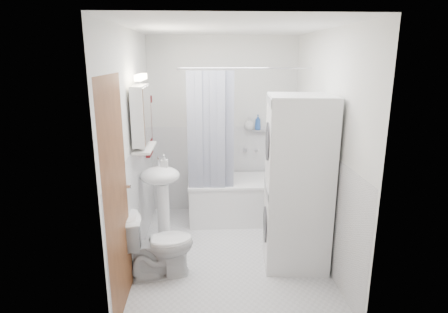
{
  "coord_description": "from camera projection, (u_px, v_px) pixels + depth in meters",
  "views": [
    {
      "loc": [
        -0.26,
        -3.77,
        2.13
      ],
      "look_at": [
        -0.05,
        0.15,
        1.08
      ],
      "focal_mm": 30.0,
      "sensor_mm": 36.0,
      "label": 1
    }
  ],
  "objects": [
    {
      "name": "floor",
      "position": [
        229.0,
        253.0,
        4.2
      ],
      "size": [
        2.6,
        2.6,
        0.0
      ],
      "primitive_type": "plane",
      "color": "silver",
      "rests_on": "ground"
    },
    {
      "name": "room_walls",
      "position": [
        230.0,
        122.0,
        3.81
      ],
      "size": [
        2.6,
        2.6,
        2.6
      ],
      "color": "silver",
      "rests_on": "ground"
    },
    {
      "name": "wainscot",
      "position": [
        228.0,
        193.0,
        4.32
      ],
      "size": [
        1.98,
        2.58,
        2.58
      ],
      "color": "white",
      "rests_on": "ground"
    },
    {
      "name": "door",
      "position": [
        128.0,
        186.0,
        3.36
      ],
      "size": [
        0.05,
        2.0,
        2.0
      ],
      "color": "brown",
      "rests_on": "ground"
    },
    {
      "name": "bathtub",
      "position": [
        244.0,
        197.0,
        5.02
      ],
      "size": [
        1.45,
        0.69,
        0.56
      ],
      "color": "white",
      "rests_on": "ground"
    },
    {
      "name": "tub_spout",
      "position": [
        256.0,
        150.0,
        5.2
      ],
      "size": [
        0.04,
        0.12,
        0.04
      ],
      "primitive_type": "cylinder",
      "rotation": [
        1.57,
        0.0,
        0.0
      ],
      "color": "silver",
      "rests_on": "room_walls"
    },
    {
      "name": "curtain_rod",
      "position": [
        248.0,
        68.0,
        4.31
      ],
      "size": [
        1.63,
        0.02,
        0.02
      ],
      "primitive_type": "cylinder",
      "rotation": [
        0.0,
        1.57,
        0.0
      ],
      "color": "silver",
      "rests_on": "room_walls"
    },
    {
      "name": "shower_curtain",
      "position": [
        210.0,
        132.0,
        4.48
      ],
      "size": [
        0.55,
        0.02,
        1.45
      ],
      "color": "#121A40",
      "rests_on": "curtain_rod"
    },
    {
      "name": "sink",
      "position": [
        161.0,
        188.0,
        4.19
      ],
      "size": [
        0.44,
        0.37,
        1.04
      ],
      "color": "white",
      "rests_on": "ground"
    },
    {
      "name": "medicine_cabinet",
      "position": [
        141.0,
        113.0,
        3.84
      ],
      "size": [
        0.13,
        0.5,
        0.71
      ],
      "color": "white",
      "rests_on": "room_walls"
    },
    {
      "name": "shelf",
      "position": [
        145.0,
        148.0,
        3.94
      ],
      "size": [
        0.18,
        0.54,
        0.02
      ],
      "primitive_type": "cube",
      "color": "silver",
      "rests_on": "room_walls"
    },
    {
      "name": "shower_caddy",
      "position": [
        260.0,
        130.0,
        5.12
      ],
      "size": [
        0.22,
        0.06,
        0.02
      ],
      "primitive_type": "cube",
      "color": "silver",
      "rests_on": "room_walls"
    },
    {
      "name": "towel",
      "position": [
        148.0,
        125.0,
        4.53
      ],
      "size": [
        0.07,
        0.3,
        0.73
      ],
      "color": "#530C11",
      "rests_on": "room_walls"
    },
    {
      "name": "washer_dryer",
      "position": [
        297.0,
        183.0,
        3.8
      ],
      "size": [
        0.69,
        0.68,
        1.77
      ],
      "rotation": [
        0.0,
        0.0,
        -0.09
      ],
      "color": "white",
      "rests_on": "ground"
    },
    {
      "name": "toilet",
      "position": [
        159.0,
        245.0,
        3.69
      ],
      "size": [
        0.75,
        0.52,
        0.67
      ],
      "primitive_type": "imported",
      "rotation": [
        0.0,
        0.0,
        1.79
      ],
      "color": "white",
      "rests_on": "ground"
    },
    {
      "name": "soap_pump",
      "position": [
        164.0,
        166.0,
        4.15
      ],
      "size": [
        0.08,
        0.17,
        0.08
      ],
      "primitive_type": "imported",
      "color": "gray",
      "rests_on": "sink"
    },
    {
      "name": "shelf_bottle",
      "position": [
        142.0,
        147.0,
        3.78
      ],
      "size": [
        0.07,
        0.18,
        0.07
      ],
      "primitive_type": "imported",
      "color": "gray",
      "rests_on": "shelf"
    },
    {
      "name": "shelf_cup",
      "position": [
        146.0,
        139.0,
        4.04
      ],
      "size": [
        0.1,
        0.09,
        0.1
      ],
      "primitive_type": "imported",
      "color": "gray",
      "rests_on": "shelf"
    },
    {
      "name": "shampoo_a",
      "position": [
        249.0,
        125.0,
        5.09
      ],
      "size": [
        0.13,
        0.17,
        0.13
      ],
      "primitive_type": "imported",
      "color": "gray",
      "rests_on": "shower_caddy"
    },
    {
      "name": "shampoo_b",
      "position": [
        258.0,
        127.0,
        5.11
      ],
      "size": [
        0.08,
        0.21,
        0.08
      ],
      "primitive_type": "imported",
      "color": "#27519F",
      "rests_on": "shower_caddy"
    }
  ]
}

